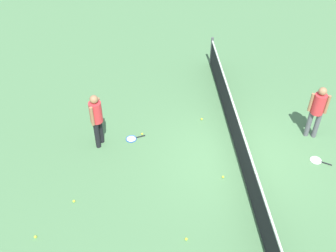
{
  "coord_description": "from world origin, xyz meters",
  "views": [
    {
      "loc": [
        7.71,
        -2.5,
        7.7
      ],
      "look_at": [
        -0.41,
        -1.92,
        0.9
      ],
      "focal_mm": 42.37,
      "sensor_mm": 36.0,
      "label": 1
    }
  ],
  "objects": [
    {
      "name": "ground_plane",
      "position": [
        0.0,
        0.0,
        0.0
      ],
      "size": [
        40.0,
        40.0,
        0.0
      ],
      "primitive_type": "plane",
      "color": "#4C7A4C"
    },
    {
      "name": "court_net",
      "position": [
        0.0,
        0.0,
        0.5
      ],
      "size": [
        10.09,
        0.09,
        1.07
      ],
      "color": "#4C4C51",
      "rests_on": "ground_plane"
    },
    {
      "name": "player_near_side",
      "position": [
        -0.82,
        -3.84,
        1.01
      ],
      "size": [
        0.52,
        0.44,
        1.7
      ],
      "color": "black",
      "rests_on": "ground_plane"
    },
    {
      "name": "player_far_side",
      "position": [
        -0.75,
        2.28,
        1.01
      ],
      "size": [
        0.43,
        0.52,
        1.7
      ],
      "color": "#595960",
      "rests_on": "ground_plane"
    },
    {
      "name": "tennis_racket_near_player",
      "position": [
        -0.97,
        -2.93,
        0.01
      ],
      "size": [
        0.39,
        0.61,
        0.03
      ],
      "color": "blue",
      "rests_on": "ground_plane"
    },
    {
      "name": "tennis_racket_far_player",
      "position": [
        0.3,
        2.12,
        0.01
      ],
      "size": [
        0.45,
        0.59,
        0.03
      ],
      "color": "white",
      "rests_on": "ground_plane"
    },
    {
      "name": "tennis_ball_near_player",
      "position": [
        -1.7,
        -0.79,
        0.03
      ],
      "size": [
        0.07,
        0.07,
        0.07
      ],
      "primitive_type": "sphere",
      "color": "#C6E033",
      "rests_on": "ground_plane"
    },
    {
      "name": "tennis_ball_by_net",
      "position": [
        1.27,
        -4.37,
        0.03
      ],
      "size": [
        0.07,
        0.07,
        0.07
      ],
      "primitive_type": "sphere",
      "color": "#C6E033",
      "rests_on": "ground_plane"
    },
    {
      "name": "tennis_ball_midcourt",
      "position": [
        2.25,
        -5.12,
        0.03
      ],
      "size": [
        0.07,
        0.07,
        0.07
      ],
      "primitive_type": "sphere",
      "color": "#C6E033",
      "rests_on": "ground_plane"
    },
    {
      "name": "tennis_ball_baseline",
      "position": [
        2.55,
        -1.72,
        0.03
      ],
      "size": [
        0.07,
        0.07,
        0.07
      ],
      "primitive_type": "sphere",
      "color": "#C6E033",
      "rests_on": "ground_plane"
    },
    {
      "name": "tennis_ball_stray_left",
      "position": [
        0.74,
        -0.56,
        0.03
      ],
      "size": [
        0.07,
        0.07,
        0.07
      ],
      "primitive_type": "sphere",
      "color": "#C6E033",
      "rests_on": "ground_plane"
    },
    {
      "name": "tennis_ball_stray_right",
      "position": [
        -1.13,
        -2.64,
        0.03
      ],
      "size": [
        0.07,
        0.07,
        0.07
      ],
      "primitive_type": "sphere",
      "color": "#C6E033",
      "rests_on": "ground_plane"
    }
  ]
}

